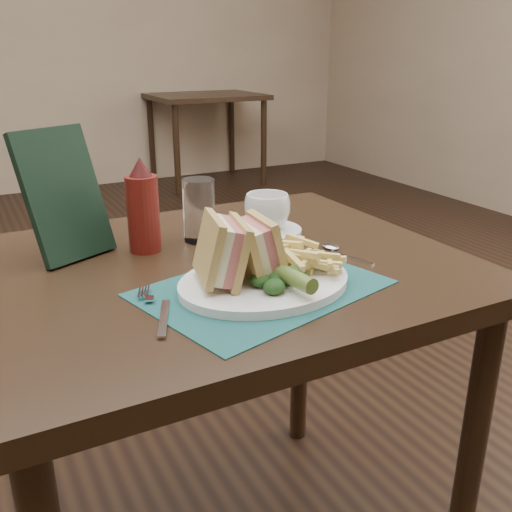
{
  "coord_description": "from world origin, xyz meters",
  "views": [
    {
      "loc": [
        -0.41,
        -1.42,
        1.13
      ],
      "look_at": [
        0.02,
        -0.62,
        0.8
      ],
      "focal_mm": 40.0,
      "sensor_mm": 36.0,
      "label": 1
    }
  ],
  "objects_px": {
    "placemat": "(262,288)",
    "saucer": "(267,231)",
    "plate": "(264,282)",
    "table_bg_right": "(207,139)",
    "table_main": "(223,426)",
    "sandwich_half_a": "(209,251)",
    "ketchup_bottle": "(143,205)",
    "coffee_cup": "(267,211)",
    "sandwich_half_b": "(245,249)",
    "drinking_glass": "(199,210)",
    "check_presenter": "(64,195)"
  },
  "relations": [
    {
      "from": "placemat",
      "to": "saucer",
      "type": "distance_m",
      "value": 0.3
    },
    {
      "from": "plate",
      "to": "table_bg_right",
      "type": "bearing_deg",
      "value": 64.75
    },
    {
      "from": "table_main",
      "to": "table_bg_right",
      "type": "distance_m",
      "value": 3.96
    },
    {
      "from": "sandwich_half_a",
      "to": "ketchup_bottle",
      "type": "relative_size",
      "value": 0.62
    },
    {
      "from": "saucer",
      "to": "coffee_cup",
      "type": "xyz_separation_m",
      "value": [
        0.0,
        0.0,
        0.04
      ]
    },
    {
      "from": "placemat",
      "to": "sandwich_half_b",
      "type": "relative_size",
      "value": 3.77
    },
    {
      "from": "table_main",
      "to": "coffee_cup",
      "type": "xyz_separation_m",
      "value": [
        0.16,
        0.11,
        0.42
      ]
    },
    {
      "from": "plate",
      "to": "saucer",
      "type": "relative_size",
      "value": 2.0
    },
    {
      "from": "table_bg_right",
      "to": "sandwich_half_a",
      "type": "xyz_separation_m",
      "value": [
        -1.6,
        -3.78,
        0.45
      ]
    },
    {
      "from": "coffee_cup",
      "to": "drinking_glass",
      "type": "relative_size",
      "value": 0.76
    },
    {
      "from": "table_bg_right",
      "to": "check_presenter",
      "type": "bearing_deg",
      "value": -116.78
    },
    {
      "from": "table_main",
      "to": "drinking_glass",
      "type": "relative_size",
      "value": 6.92
    },
    {
      "from": "drinking_glass",
      "to": "table_bg_right",
      "type": "bearing_deg",
      "value": 66.88
    },
    {
      "from": "table_bg_right",
      "to": "ketchup_bottle",
      "type": "bearing_deg",
      "value": -114.7
    },
    {
      "from": "table_main",
      "to": "check_presenter",
      "type": "bearing_deg",
      "value": 146.04
    },
    {
      "from": "table_bg_right",
      "to": "plate",
      "type": "distance_m",
      "value": 4.11
    },
    {
      "from": "table_main",
      "to": "plate",
      "type": "relative_size",
      "value": 3.0
    },
    {
      "from": "placemat",
      "to": "check_presenter",
      "type": "distance_m",
      "value": 0.42
    },
    {
      "from": "drinking_glass",
      "to": "check_presenter",
      "type": "relative_size",
      "value": 0.52
    },
    {
      "from": "placemat",
      "to": "table_bg_right",
      "type": "bearing_deg",
      "value": 68.37
    },
    {
      "from": "table_bg_right",
      "to": "placemat",
      "type": "relative_size",
      "value": 2.32
    },
    {
      "from": "drinking_glass",
      "to": "check_presenter",
      "type": "distance_m",
      "value": 0.27
    },
    {
      "from": "drinking_glass",
      "to": "table_main",
      "type": "bearing_deg",
      "value": -96.57
    },
    {
      "from": "coffee_cup",
      "to": "ketchup_bottle",
      "type": "distance_m",
      "value": 0.27
    },
    {
      "from": "table_bg_right",
      "to": "placemat",
      "type": "height_order",
      "value": "placemat"
    },
    {
      "from": "sandwich_half_b",
      "to": "coffee_cup",
      "type": "height_order",
      "value": "sandwich_half_b"
    },
    {
      "from": "check_presenter",
      "to": "sandwich_half_b",
      "type": "bearing_deg",
      "value": -77.85
    },
    {
      "from": "table_main",
      "to": "coffee_cup",
      "type": "bearing_deg",
      "value": 33.86
    },
    {
      "from": "sandwich_half_b",
      "to": "drinking_glass",
      "type": "xyz_separation_m",
      "value": [
        0.03,
        0.27,
        -0.0
      ]
    },
    {
      "from": "saucer",
      "to": "plate",
      "type": "bearing_deg",
      "value": -119.68
    },
    {
      "from": "coffee_cup",
      "to": "check_presenter",
      "type": "relative_size",
      "value": 0.39
    },
    {
      "from": "check_presenter",
      "to": "table_main",
      "type": "bearing_deg",
      "value": -59.46
    },
    {
      "from": "plate",
      "to": "sandwich_half_b",
      "type": "height_order",
      "value": "sandwich_half_b"
    },
    {
      "from": "table_bg_right",
      "to": "sandwich_half_a",
      "type": "bearing_deg",
      "value": -112.85
    },
    {
      "from": "table_bg_right",
      "to": "ketchup_bottle",
      "type": "xyz_separation_m",
      "value": [
        -1.62,
        -3.53,
        0.47
      ]
    },
    {
      "from": "table_bg_right",
      "to": "coffee_cup",
      "type": "height_order",
      "value": "coffee_cup"
    },
    {
      "from": "table_bg_right",
      "to": "check_presenter",
      "type": "height_order",
      "value": "check_presenter"
    },
    {
      "from": "placemat",
      "to": "drinking_glass",
      "type": "xyz_separation_m",
      "value": [
        0.01,
        0.28,
        0.06
      ]
    },
    {
      "from": "sandwich_half_a",
      "to": "table_main",
      "type": "bearing_deg",
      "value": 71.84
    },
    {
      "from": "table_bg_right",
      "to": "drinking_glass",
      "type": "relative_size",
      "value": 6.92
    },
    {
      "from": "saucer",
      "to": "placemat",
      "type": "bearing_deg",
      "value": -120.35
    },
    {
      "from": "saucer",
      "to": "drinking_glass",
      "type": "height_order",
      "value": "drinking_glass"
    },
    {
      "from": "sandwich_half_a",
      "to": "saucer",
      "type": "relative_size",
      "value": 0.77
    },
    {
      "from": "table_main",
      "to": "sandwich_half_b",
      "type": "height_order",
      "value": "sandwich_half_b"
    },
    {
      "from": "ketchup_bottle",
      "to": "check_presenter",
      "type": "relative_size",
      "value": 0.74
    },
    {
      "from": "plate",
      "to": "sandwich_half_a",
      "type": "distance_m",
      "value": 0.11
    },
    {
      "from": "table_bg_right",
      "to": "drinking_glass",
      "type": "height_order",
      "value": "drinking_glass"
    },
    {
      "from": "saucer",
      "to": "drinking_glass",
      "type": "xyz_separation_m",
      "value": [
        -0.15,
        0.02,
        0.06
      ]
    },
    {
      "from": "table_bg_right",
      "to": "sandwich_half_b",
      "type": "relative_size",
      "value": 8.74
    },
    {
      "from": "saucer",
      "to": "drinking_glass",
      "type": "bearing_deg",
      "value": 171.32
    }
  ]
}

